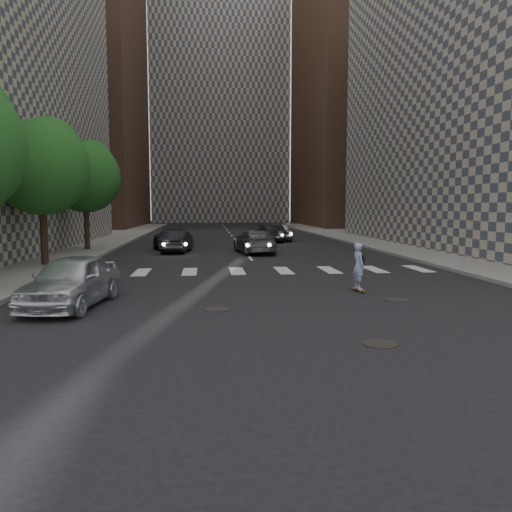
% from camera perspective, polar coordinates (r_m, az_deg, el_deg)
% --- Properties ---
extents(ground, '(160.00, 160.00, 0.00)m').
position_cam_1_polar(ground, '(12.53, 4.92, -7.06)').
color(ground, black).
rests_on(ground, ground).
extents(sidewalk_left, '(13.00, 80.00, 0.15)m').
position_cam_1_polar(sidewalk_left, '(34.38, -26.45, 0.68)').
color(sidewalk_left, gray).
rests_on(sidewalk_left, ground).
extents(sidewalk_right, '(13.00, 80.00, 0.15)m').
position_cam_1_polar(sidewalk_right, '(36.22, 21.97, 1.09)').
color(sidewalk_right, gray).
rests_on(sidewalk_right, ground).
extents(tower_left, '(18.00, 24.00, 40.00)m').
position_cam_1_polar(tower_left, '(71.43, -21.04, 19.38)').
color(tower_left, brown).
rests_on(tower_left, ground).
extents(tower_right, '(18.00, 24.00, 36.00)m').
position_cam_1_polar(tower_right, '(72.22, 13.13, 17.82)').
color(tower_right, brown).
rests_on(tower_right, ground).
extents(tower_center, '(22.00, 20.00, 48.00)m').
position_cam_1_polar(tower_center, '(92.50, -4.28, 19.05)').
color(tower_center, '#ADA08E').
rests_on(tower_center, ground).
extents(tree_b, '(4.20, 4.20, 6.60)m').
position_cam_1_polar(tree_b, '(24.31, -23.17, 9.74)').
color(tree_b, '#382619').
rests_on(tree_b, sidewalk_left).
extents(tree_c, '(4.20, 4.20, 6.60)m').
position_cam_1_polar(tree_c, '(32.02, -18.82, 8.83)').
color(tree_c, '#382619').
rests_on(tree_c, sidewalk_left).
extents(manhole_a, '(0.70, 0.70, 0.02)m').
position_cam_1_polar(manhole_a, '(10.49, 14.01, -9.71)').
color(manhole_a, black).
rests_on(manhole_a, ground).
extents(manhole_b, '(0.70, 0.70, 0.02)m').
position_cam_1_polar(manhole_b, '(13.50, -4.45, -6.07)').
color(manhole_b, black).
rests_on(manhole_b, ground).
extents(manhole_c, '(0.70, 0.70, 0.02)m').
position_cam_1_polar(manhole_c, '(15.32, 15.80, -4.85)').
color(manhole_c, black).
rests_on(manhole_c, ground).
extents(skateboarder, '(0.45, 0.82, 1.59)m').
position_cam_1_polar(skateboarder, '(16.45, 11.64, -1.12)').
color(skateboarder, brown).
rests_on(skateboarder, ground).
extents(silver_sedan, '(2.24, 4.41, 1.44)m').
position_cam_1_polar(silver_sedan, '(14.64, -20.34, -2.66)').
color(silver_sedan, silver).
rests_on(silver_sedan, ground).
extents(traffic_car_a, '(1.86, 4.06, 1.29)m').
position_cam_1_polar(traffic_car_a, '(30.07, -9.01, 1.65)').
color(traffic_car_a, black).
rests_on(traffic_car_a, ground).
extents(traffic_car_b, '(2.45, 4.83, 1.34)m').
position_cam_1_polar(traffic_car_b, '(29.12, -0.16, 1.65)').
color(traffic_car_b, '#55565C').
rests_on(traffic_car_b, ground).
extents(traffic_car_c, '(2.34, 4.69, 1.28)m').
position_cam_1_polar(traffic_car_c, '(33.40, -9.38, 2.04)').
color(traffic_car_c, black).
rests_on(traffic_car_c, ground).
extents(traffic_car_d, '(1.80, 4.36, 1.48)m').
position_cam_1_polar(traffic_car_d, '(39.54, 2.65, 2.83)').
color(traffic_car_d, '#A8AAB0').
rests_on(traffic_car_d, ground).
extents(traffic_car_e, '(1.88, 4.25, 1.36)m').
position_cam_1_polar(traffic_car_e, '(38.15, 1.64, 2.64)').
color(traffic_car_e, black).
rests_on(traffic_car_e, ground).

